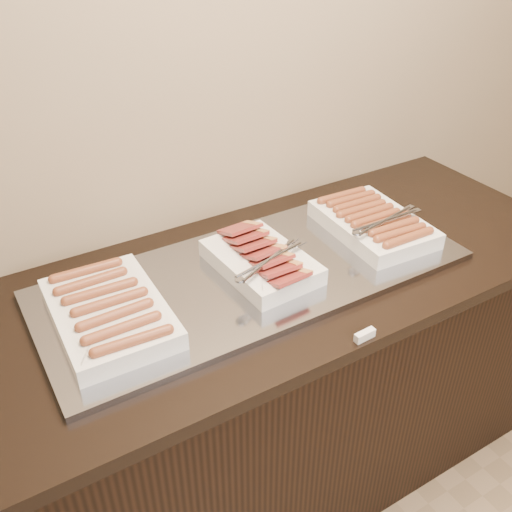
% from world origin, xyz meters
% --- Properties ---
extents(counter, '(2.06, 0.76, 0.90)m').
position_xyz_m(counter, '(0.00, 2.13, 0.45)').
color(counter, black).
rests_on(counter, ground).
extents(warming_tray, '(1.20, 0.50, 0.02)m').
position_xyz_m(warming_tray, '(0.00, 2.13, 0.91)').
color(warming_tray, '#9598A2').
rests_on(warming_tray, counter).
extents(dish_left, '(0.27, 0.39, 0.07)m').
position_xyz_m(dish_left, '(-0.41, 2.13, 0.95)').
color(dish_left, white).
rests_on(dish_left, warming_tray).
extents(dish_center, '(0.27, 0.35, 0.09)m').
position_xyz_m(dish_center, '(0.02, 2.13, 0.95)').
color(dish_center, white).
rests_on(dish_center, warming_tray).
extents(dish_right, '(0.28, 0.38, 0.08)m').
position_xyz_m(dish_right, '(0.43, 2.13, 0.95)').
color(dish_right, white).
rests_on(dish_right, warming_tray).
extents(label_holder, '(0.06, 0.02, 0.02)m').
position_xyz_m(label_holder, '(0.10, 1.77, 0.91)').
color(label_holder, white).
rests_on(label_holder, counter).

